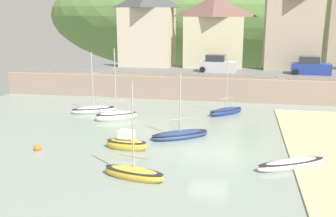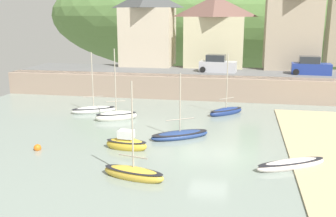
{
  "view_description": "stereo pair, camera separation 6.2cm",
  "coord_description": "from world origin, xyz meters",
  "px_view_note": "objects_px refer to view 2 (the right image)",
  "views": [
    {
      "loc": [
        1.78,
        -24.02,
        8.72
      ],
      "look_at": [
        -3.71,
        5.36,
        1.58
      ],
      "focal_mm": 42.05,
      "sensor_mm": 36.0,
      "label": 1
    },
    {
      "loc": [
        1.84,
        -24.01,
        8.72
      ],
      "look_at": [
        -3.71,
        5.36,
        1.58
      ],
      "focal_mm": 42.05,
      "sensor_mm": 36.0,
      "label": 2
    }
  ],
  "objects_px": {
    "sailboat_blue_trim": "(94,110)",
    "rowboat_small_beached": "(180,135)",
    "sailboat_nearest_shore": "(116,116)",
    "sailboat_far_left": "(291,164)",
    "motorboat_with_cabin": "(226,111)",
    "waterfront_building_right": "(293,24)",
    "parked_car_by_wall": "(311,67)",
    "waterfront_building_centre": "(214,31)",
    "sailboat_white_hull": "(133,173)",
    "dinghy_open_wooden": "(126,144)",
    "parked_car_near_slipway": "(217,65)",
    "waterfront_building_left": "(148,27)",
    "mooring_buoy": "(38,148)"
  },
  "relations": [
    {
      "from": "motorboat_with_cabin",
      "to": "waterfront_building_right",
      "type": "bearing_deg",
      "value": 21.23
    },
    {
      "from": "sailboat_nearest_shore",
      "to": "rowboat_small_beached",
      "type": "distance_m",
      "value": 7.3
    },
    {
      "from": "waterfront_building_right",
      "to": "sailboat_white_hull",
      "type": "xyz_separation_m",
      "value": [
        -11.22,
        -29.85,
        -7.4
      ]
    },
    {
      "from": "sailboat_nearest_shore",
      "to": "parked_car_near_slipway",
      "type": "height_order",
      "value": "sailboat_nearest_shore"
    },
    {
      "from": "parked_car_by_wall",
      "to": "rowboat_small_beached",
      "type": "bearing_deg",
      "value": -119.42
    },
    {
      "from": "sailboat_blue_trim",
      "to": "dinghy_open_wooden",
      "type": "xyz_separation_m",
      "value": [
        5.84,
        -9.16,
        0.11
      ]
    },
    {
      "from": "sailboat_white_hull",
      "to": "rowboat_small_beached",
      "type": "relative_size",
      "value": 1.14
    },
    {
      "from": "waterfront_building_right",
      "to": "sailboat_far_left",
      "type": "relative_size",
      "value": 2.36
    },
    {
      "from": "dinghy_open_wooden",
      "to": "parked_car_by_wall",
      "type": "distance_m",
      "value": 25.6
    },
    {
      "from": "dinghy_open_wooden",
      "to": "motorboat_with_cabin",
      "type": "bearing_deg",
      "value": 65.43
    },
    {
      "from": "waterfront_building_centre",
      "to": "sailboat_white_hull",
      "type": "relative_size",
      "value": 1.54
    },
    {
      "from": "sailboat_white_hull",
      "to": "dinghy_open_wooden",
      "type": "xyz_separation_m",
      "value": [
        -1.76,
        4.58,
        0.08
      ]
    },
    {
      "from": "motorboat_with_cabin",
      "to": "dinghy_open_wooden",
      "type": "distance_m",
      "value": 12.34
    },
    {
      "from": "sailboat_nearest_shore",
      "to": "sailboat_far_left",
      "type": "relative_size",
      "value": 1.42
    },
    {
      "from": "sailboat_blue_trim",
      "to": "parked_car_near_slipway",
      "type": "relative_size",
      "value": 1.34
    },
    {
      "from": "waterfront_building_centre",
      "to": "sailboat_nearest_shore",
      "type": "bearing_deg",
      "value": -110.6
    },
    {
      "from": "parked_car_near_slipway",
      "to": "sailboat_blue_trim",
      "type": "bearing_deg",
      "value": -126.44
    },
    {
      "from": "waterfront_building_centre",
      "to": "dinghy_open_wooden",
      "type": "distance_m",
      "value": 26.35
    },
    {
      "from": "dinghy_open_wooden",
      "to": "mooring_buoy",
      "type": "distance_m",
      "value": 5.88
    },
    {
      "from": "sailboat_nearest_shore",
      "to": "motorboat_with_cabin",
      "type": "relative_size",
      "value": 1.11
    },
    {
      "from": "sailboat_blue_trim",
      "to": "sailboat_far_left",
      "type": "distance_m",
      "value": 19.41
    },
    {
      "from": "sailboat_far_left",
      "to": "sailboat_blue_trim",
      "type": "bearing_deg",
      "value": 117.83
    },
    {
      "from": "sailboat_white_hull",
      "to": "parked_car_near_slipway",
      "type": "bearing_deg",
      "value": 96.51
    },
    {
      "from": "motorboat_with_cabin",
      "to": "sailboat_far_left",
      "type": "bearing_deg",
      "value": -114.06
    },
    {
      "from": "sailboat_far_left",
      "to": "parked_car_by_wall",
      "type": "distance_m",
      "value": 22.84
    },
    {
      "from": "rowboat_small_beached",
      "to": "sailboat_far_left",
      "type": "xyz_separation_m",
      "value": [
        7.29,
        -4.56,
        0.0
      ]
    },
    {
      "from": "parked_car_near_slipway",
      "to": "mooring_buoy",
      "type": "xyz_separation_m",
      "value": [
        -10.32,
        -22.08,
        -3.06
      ]
    },
    {
      "from": "waterfront_building_left",
      "to": "waterfront_building_right",
      "type": "relative_size",
      "value": 0.91
    },
    {
      "from": "rowboat_small_beached",
      "to": "parked_car_near_slipway",
      "type": "relative_size",
      "value": 1.15
    },
    {
      "from": "rowboat_small_beached",
      "to": "dinghy_open_wooden",
      "type": "bearing_deg",
      "value": -167.46
    },
    {
      "from": "waterfront_building_right",
      "to": "sailboat_far_left",
      "type": "xyz_separation_m",
      "value": [
        -2.58,
        -26.74,
        -7.46
      ]
    },
    {
      "from": "waterfront_building_left",
      "to": "parked_car_near_slipway",
      "type": "relative_size",
      "value": 2.22
    },
    {
      "from": "sailboat_far_left",
      "to": "parked_car_by_wall",
      "type": "bearing_deg",
      "value": 50.12
    },
    {
      "from": "sailboat_white_hull",
      "to": "waterfront_building_left",
      "type": "bearing_deg",
      "value": 114.86
    },
    {
      "from": "waterfront_building_left",
      "to": "dinghy_open_wooden",
      "type": "relative_size",
      "value": 3.22
    },
    {
      "from": "parked_car_by_wall",
      "to": "motorboat_with_cabin",
      "type": "bearing_deg",
      "value": -126.71
    },
    {
      "from": "waterfront_building_centre",
      "to": "mooring_buoy",
      "type": "xyz_separation_m",
      "value": [
        -9.56,
        -26.58,
        -6.65
      ]
    },
    {
      "from": "sailboat_blue_trim",
      "to": "rowboat_small_beached",
      "type": "bearing_deg",
      "value": -62.44
    },
    {
      "from": "rowboat_small_beached",
      "to": "motorboat_with_cabin",
      "type": "distance_m",
      "value": 8.2
    },
    {
      "from": "waterfront_building_centre",
      "to": "dinghy_open_wooden",
      "type": "bearing_deg",
      "value": -98.64
    },
    {
      "from": "motorboat_with_cabin",
      "to": "parked_car_by_wall",
      "type": "relative_size",
      "value": 1.34
    },
    {
      "from": "sailboat_blue_trim",
      "to": "sailboat_white_hull",
      "type": "xyz_separation_m",
      "value": [
        7.6,
        -13.74,
        0.03
      ]
    },
    {
      "from": "waterfront_building_centre",
      "to": "sailboat_far_left",
      "type": "height_order",
      "value": "waterfront_building_centre"
    },
    {
      "from": "sailboat_white_hull",
      "to": "dinghy_open_wooden",
      "type": "height_order",
      "value": "sailboat_white_hull"
    },
    {
      "from": "motorboat_with_cabin",
      "to": "sailboat_white_hull",
      "type": "bearing_deg",
      "value": -149.34
    },
    {
      "from": "sailboat_nearest_shore",
      "to": "waterfront_building_right",
      "type": "bearing_deg",
      "value": 21.58
    },
    {
      "from": "sailboat_far_left",
      "to": "parked_car_near_slipway",
      "type": "height_order",
      "value": "parked_car_near_slipway"
    },
    {
      "from": "parked_car_near_slipway",
      "to": "dinghy_open_wooden",
      "type": "bearing_deg",
      "value": -96.97
    },
    {
      "from": "sailboat_white_hull",
      "to": "parked_car_near_slipway",
      "type": "relative_size",
      "value": 1.31
    },
    {
      "from": "sailboat_nearest_shore",
      "to": "parked_car_near_slipway",
      "type": "bearing_deg",
      "value": 33.84
    }
  ]
}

